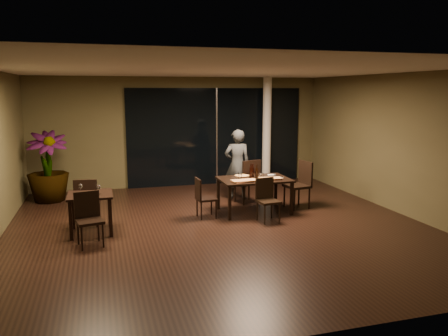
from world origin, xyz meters
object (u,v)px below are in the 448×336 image
(chair_side_far, at_px, (87,200))
(chair_main_near, at_px, (267,197))
(potted_plant, at_px, (48,167))
(bottle_c, at_px, (253,171))
(chair_side_near, at_px, (89,216))
(main_table, at_px, (254,182))
(chair_main_far, at_px, (249,179))
(diner, at_px, (237,164))
(side_table, at_px, (90,200))
(chair_main_left, at_px, (203,196))
(bottle_b, at_px, (257,171))
(chair_main_right, at_px, (301,182))
(bottle_a, at_px, (251,171))

(chair_side_far, bearing_deg, chair_main_near, 178.91)
(potted_plant, bearing_deg, bottle_c, -26.51)
(bottle_c, bearing_deg, chair_side_near, -160.22)
(main_table, relative_size, chair_side_near, 1.63)
(chair_main_far, relative_size, diner, 0.61)
(chair_side_near, bearing_deg, side_table, 75.78)
(main_table, height_order, potted_plant, potted_plant)
(side_table, xyz_separation_m, chair_main_left, (2.23, 0.38, -0.15))
(chair_side_far, bearing_deg, bottle_b, -169.65)
(main_table, relative_size, chair_main_right, 1.42)
(chair_main_right, bearing_deg, potted_plant, -120.95)
(bottle_a, height_order, bottle_c, bottle_a)
(main_table, relative_size, chair_side_far, 1.58)
(chair_side_far, height_order, bottle_a, bottle_a)
(chair_main_near, bearing_deg, potted_plant, 140.44)
(chair_main_far, bearing_deg, bottle_c, 64.62)
(diner, height_order, bottle_c, diner)
(side_table, relative_size, diner, 0.47)
(main_table, height_order, bottle_b, bottle_b)
(side_table, bearing_deg, chair_main_left, 9.77)
(chair_main_right, distance_m, diner, 1.65)
(side_table, xyz_separation_m, diner, (3.41, 1.76, 0.23))
(chair_side_far, distance_m, bottle_c, 3.48)
(bottle_b, bearing_deg, chair_main_near, -93.25)
(chair_main_near, bearing_deg, diner, 84.46)
(potted_plant, bearing_deg, chair_side_far, -68.06)
(main_table, height_order, chair_main_far, chair_main_far)
(chair_side_far, xyz_separation_m, bottle_a, (3.40, 0.07, 0.38))
(main_table, height_order, bottle_a, bottle_a)
(chair_main_right, height_order, diner, diner)
(side_table, height_order, chair_side_far, chair_side_far)
(side_table, xyz_separation_m, bottle_b, (3.47, 0.55, 0.27))
(bottle_a, relative_size, bottle_b, 1.10)
(chair_main_far, xyz_separation_m, bottle_c, (-0.14, -0.66, 0.32))
(main_table, height_order, chair_main_left, chair_main_left)
(main_table, xyz_separation_m, chair_main_right, (1.15, 0.10, -0.08))
(bottle_a, bearing_deg, side_table, -171.05)
(chair_main_left, bearing_deg, bottle_c, -83.85)
(chair_main_far, distance_m, chair_main_near, 1.40)
(potted_plant, bearing_deg, chair_main_right, -21.29)
(diner, bearing_deg, bottle_a, 95.37)
(main_table, xyz_separation_m, chair_main_left, (-1.17, -0.12, -0.20))
(chair_side_near, distance_m, bottle_c, 3.65)
(diner, bearing_deg, chair_main_right, 143.77)
(side_table, height_order, chair_main_far, chair_main_far)
(side_table, relative_size, chair_side_far, 0.84)
(chair_side_near, xyz_separation_m, bottle_c, (3.41, 1.23, 0.39))
(bottle_b, bearing_deg, chair_side_near, -161.02)
(chair_side_near, height_order, potted_plant, potted_plant)
(side_table, bearing_deg, chair_main_right, 7.51)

